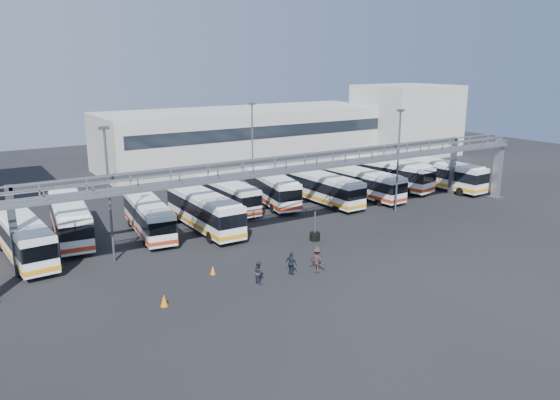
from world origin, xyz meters
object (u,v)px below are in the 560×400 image
bus_6 (324,188)px  cone_left (164,300)px  light_pole_back (252,143)px  pedestrian_b (259,272)px  bus_2 (149,216)px  pedestrian_c (317,260)px  bus_7 (364,183)px  light_pole_mid (398,155)px  bus_4 (227,194)px  bus_0 (24,237)px  light_pole_left (109,188)px  bus_8 (387,173)px  bus_5 (271,187)px  bus_1 (70,219)px  pedestrian_d (291,264)px  tire_stack (315,236)px  cone_right (213,270)px  bus_3 (204,210)px  bus_9 (442,174)px

bus_6 → cone_left: size_ratio=13.87×
light_pole_back → pedestrian_b: 27.22m
bus_2 → pedestrian_c: 16.58m
light_pole_back → bus_7: (8.96, -9.07, -3.99)m
light_pole_mid → bus_6: size_ratio=0.97×
bus_4 → cone_left: bus_4 is taller
light_pole_mid → pedestrian_c: size_ratio=5.27×
bus_0 → bus_4: (19.53, 4.65, -0.12)m
light_pole_left → bus_7: light_pole_left is taller
bus_2 → bus_7: bearing=6.6°
bus_8 → bus_5: bearing=162.9°
bus_1 → pedestrian_c: bearing=-45.8°
pedestrian_c → pedestrian_d: (-1.79, 0.63, -0.13)m
bus_4 → bus_8: (20.15, -1.66, 0.25)m
bus_1 → light_pole_left: bearing=-70.8°
bus_2 → pedestrian_c: bus_2 is taller
light_pole_left → pedestrian_d: light_pole_left is taller
light_pole_back → pedestrian_c: light_pole_back is taller
bus_1 → pedestrian_c: bus_1 is taller
bus_6 → light_pole_mid: bearing=-58.2°
bus_0 → bus_5: bus_5 is taller
bus_8 → cone_left: bearing=-165.9°
light_pole_left → bus_1: size_ratio=0.90×
bus_1 → bus_4: bearing=11.8°
light_pole_left → pedestrian_c: (11.65, -10.04, -4.76)m
bus_2 → bus_4: size_ratio=1.04×
bus_4 → bus_7: (15.06, -3.61, 0.05)m
bus_5 → bus_8: bearing=4.9°
pedestrian_d → cone_left: (-9.46, -0.04, -0.46)m
pedestrian_b → tire_stack: 10.17m
light_pole_back → cone_right: size_ratio=16.27×
bus_3 → bus_9: size_ratio=1.01×
pedestrian_c → bus_8: bearing=-78.9°
bus_4 → pedestrian_b: size_ratio=6.46×
bus_2 → bus_5: (14.46, 3.39, 0.10)m
bus_3 → bus_7: size_ratio=1.07×
light_pole_back → bus_6: light_pole_back is taller
pedestrian_c → tire_stack: 7.25m
bus_6 → bus_5: bearing=146.5°
light_pole_left → light_pole_mid: size_ratio=1.00×
bus_3 → pedestrian_b: bus_3 is taller
pedestrian_d → cone_right: pedestrian_d is taller
bus_6 → tire_stack: bus_6 is taller
pedestrian_d → cone_left: pedestrian_d is taller
bus_3 → bus_8: 25.15m
bus_7 → tire_stack: bearing=-149.2°
bus_1 → bus_6: 25.41m
bus_6 → pedestrian_d: (-13.90, -14.74, -0.92)m
bus_5 → bus_7: 10.58m
bus_6 → bus_0: bearing=-179.2°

